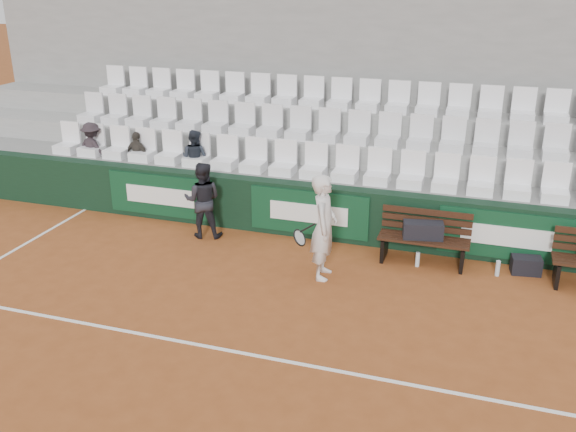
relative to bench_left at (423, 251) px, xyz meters
The scene contains 20 objects.
ground 3.96m from the bench_left, 118.82° to the right, with size 80.00×80.00×0.00m, color brown.
court_baseline 3.96m from the bench_left, 118.82° to the right, with size 18.00×0.06×0.01m, color white.
back_barrier 1.93m from the bench_left, 163.98° to the left, with size 18.00×0.34×1.00m.
grandstand_tier_front 2.25m from the bench_left, 148.65° to the left, with size 18.00×0.95×1.00m, color gray.
grandstand_tier_mid 2.89m from the bench_left, 132.07° to the left, with size 18.00×0.95×1.45m, color #999997.
grandstand_tier_back 3.68m from the bench_left, 121.91° to the left, with size 18.00×0.95×1.90m, color gray.
grandstand_rear_wall 4.60m from the bench_left, 117.34° to the left, with size 18.00×0.30×4.40m, color gray.
seat_row_front 2.41m from the bench_left, 152.64° to the left, with size 11.90×0.44×0.63m, color white.
seat_row_mid 3.12m from the bench_left, 134.55° to the left, with size 11.90×0.44×0.63m, color silver.
seat_row_back 3.99m from the bench_left, 123.44° to the left, with size 11.90×0.44×0.63m, color white.
bench_left is the anchor object (origin of this frame).
sports_bag_left 0.37m from the bench_left, 157.48° to the left, with size 0.65×0.28×0.28m, color black.
sports_bag_ground 1.66m from the bench_left, ahead, with size 0.47×0.28×0.28m, color black.
water_bottle_near 0.19m from the bench_left, 111.39° to the right, with size 0.07×0.07×0.25m, color silver.
water_bottle_far 1.22m from the bench_left, ahead, with size 0.07×0.07×0.26m, color silver.
tennis_player 1.88m from the bench_left, 145.94° to the right, with size 0.73×0.67×1.72m.
ball_kid 4.02m from the bench_left, behind, with size 0.69×0.54×1.42m, color black.
spectator_a 7.21m from the bench_left, behind, with size 0.73×0.42×1.13m, color black.
spectator_b 6.17m from the bench_left, behind, with size 0.59×0.25×1.01m, color #35302A.
spectator_c 4.97m from the bench_left, 167.48° to the left, with size 0.56×0.44×1.15m, color #1E242E.
Camera 1 is at (2.79, -6.55, 4.70)m, focal length 40.00 mm.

